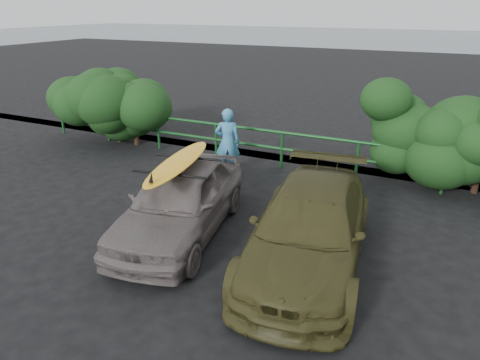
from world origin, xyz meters
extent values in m
plane|color=black|center=(0.00, 0.00, 0.00)|extent=(80.00, 80.00, 0.00)
plane|color=slate|center=(0.00, 60.00, 0.00)|extent=(200.00, 200.00, 0.00)
imported|color=#665D5B|center=(0.49, 0.83, 0.68)|extent=(2.28, 4.24, 1.37)
imported|color=#3F3C1B|center=(3.00, 0.88, 0.66)|extent=(2.38, 4.71, 1.31)
imported|color=#3F8DBE|center=(-0.12, 4.00, 0.87)|extent=(0.75, 0.62, 1.74)
ellipsoid|color=yellow|center=(0.49, 0.83, 1.45)|extent=(0.98, 2.67, 0.08)
camera|label=1|loc=(4.67, -5.33, 4.12)|focal=32.00mm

